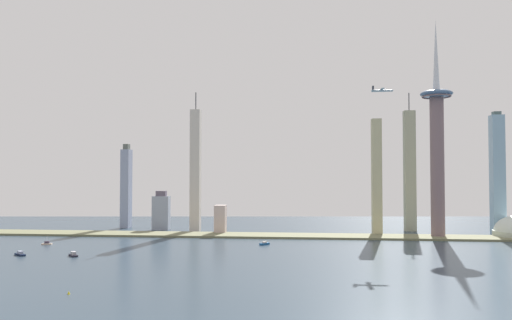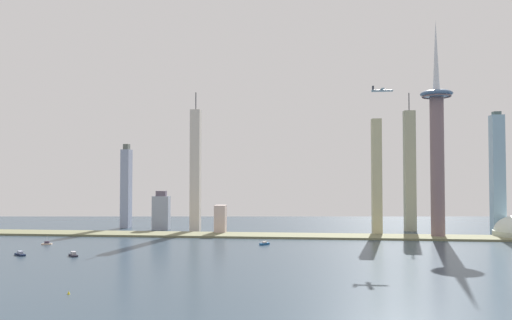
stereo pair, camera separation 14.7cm
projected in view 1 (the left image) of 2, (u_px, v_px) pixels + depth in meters
waterfront_pier at (282, 236)px, 662.99m from camera, size 883.32×51.43×2.65m
observation_tower at (437, 139)px, 654.28m from camera, size 41.94×41.94×290.78m
skyscraper_0 at (196, 170)px, 730.58m from camera, size 14.53×14.30×205.99m
skyscraper_1 at (497, 174)px, 686.93m from camera, size 16.68×16.72×171.54m
skyscraper_2 at (220, 219)px, 695.64m from camera, size 15.46×18.08×40.37m
skyscraper_3 at (410, 170)px, 737.11m from camera, size 16.30×14.56×206.56m
skyscraper_4 at (377, 177)px, 683.47m from camera, size 13.04×15.53×160.81m
skyscraper_5 at (161, 212)px, 751.66m from camera, size 25.29×14.64×58.92m
skyscraper_6 at (126, 187)px, 782.47m from camera, size 13.36×18.26×132.36m
boat_0 at (47, 243)px, 584.58m from camera, size 12.11×5.98×9.64m
boat_2 at (73, 254)px, 500.41m from camera, size 14.85×16.80×4.58m
boat_4 at (265, 244)px, 582.48m from camera, size 12.00×11.50×4.18m
boat_5 at (20, 254)px, 504.74m from camera, size 16.64×14.84×4.42m
channel_buoy_0 at (69, 293)px, 337.94m from camera, size 1.95×1.95×2.22m
airplane at (382, 90)px, 598.83m from camera, size 26.00×25.30×7.72m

